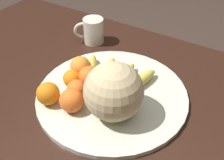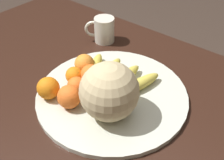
{
  "view_description": "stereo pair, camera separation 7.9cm",
  "coord_description": "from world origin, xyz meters",
  "px_view_note": "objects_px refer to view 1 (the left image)",
  "views": [
    {
      "loc": [
        -0.39,
        0.48,
        1.29
      ],
      "look_at": [
        -0.07,
        -0.04,
        0.79
      ],
      "focal_mm": 42.0,
      "sensor_mm": 36.0,
      "label": 1
    },
    {
      "loc": [
        -0.46,
        0.43,
        1.29
      ],
      "look_at": [
        -0.07,
        -0.04,
        0.79
      ],
      "focal_mm": 42.0,
      "sensor_mm": 36.0,
      "label": 2
    }
  ],
  "objects_px": {
    "melon": "(113,91)",
    "ceramic_mug": "(93,31)",
    "produce_tag": "(98,92)",
    "orange_back_right": "(80,66)",
    "orange_front_left": "(89,76)",
    "orange_back_left": "(48,94)",
    "kitchen_table": "(89,114)",
    "fruit_bowl": "(112,94)",
    "banana_bunch": "(114,75)",
    "orange_top_small": "(77,89)",
    "orange_front_right": "(72,100)",
    "orange_mid_center": "(71,79)"
  },
  "relations": [
    {
      "from": "melon",
      "to": "ceramic_mug",
      "type": "relative_size",
      "value": 1.57
    },
    {
      "from": "produce_tag",
      "to": "melon",
      "type": "bearing_deg",
      "value": 170.76
    },
    {
      "from": "orange_back_right",
      "to": "produce_tag",
      "type": "relative_size",
      "value": 0.65
    },
    {
      "from": "ceramic_mug",
      "to": "orange_back_right",
      "type": "bearing_deg",
      "value": 115.13
    },
    {
      "from": "orange_front_left",
      "to": "orange_back_left",
      "type": "distance_m",
      "value": 0.14
    },
    {
      "from": "kitchen_table",
      "to": "orange_back_right",
      "type": "bearing_deg",
      "value": -41.74
    },
    {
      "from": "kitchen_table",
      "to": "produce_tag",
      "type": "distance_m",
      "value": 0.11
    },
    {
      "from": "fruit_bowl",
      "to": "produce_tag",
      "type": "bearing_deg",
      "value": 29.29
    },
    {
      "from": "orange_front_left",
      "to": "orange_back_right",
      "type": "xyz_separation_m",
      "value": [
        0.06,
        -0.03,
        0.0
      ]
    },
    {
      "from": "banana_bunch",
      "to": "orange_top_small",
      "type": "distance_m",
      "value": 0.14
    },
    {
      "from": "banana_bunch",
      "to": "orange_back_right",
      "type": "distance_m",
      "value": 0.12
    },
    {
      "from": "orange_front_left",
      "to": "orange_front_right",
      "type": "xyz_separation_m",
      "value": [
        -0.02,
        0.12,
        0.0
      ]
    },
    {
      "from": "melon",
      "to": "orange_top_small",
      "type": "relative_size",
      "value": 2.83
    },
    {
      "from": "melon",
      "to": "orange_back_left",
      "type": "xyz_separation_m",
      "value": [
        0.19,
        0.06,
        -0.05
      ]
    },
    {
      "from": "orange_back_right",
      "to": "orange_mid_center",
      "type": "bearing_deg",
      "value": 101.24
    },
    {
      "from": "orange_top_small",
      "to": "kitchen_table",
      "type": "bearing_deg",
      "value": -109.39
    },
    {
      "from": "banana_bunch",
      "to": "ceramic_mug",
      "type": "xyz_separation_m",
      "value": [
        0.21,
        -0.18,
        0.02
      ]
    },
    {
      "from": "orange_front_right",
      "to": "ceramic_mug",
      "type": "bearing_deg",
      "value": -63.39
    },
    {
      "from": "orange_back_left",
      "to": "produce_tag",
      "type": "height_order",
      "value": "orange_back_left"
    },
    {
      "from": "orange_mid_center",
      "to": "fruit_bowl",
      "type": "bearing_deg",
      "value": -162.17
    },
    {
      "from": "fruit_bowl",
      "to": "orange_front_right",
      "type": "distance_m",
      "value": 0.14
    },
    {
      "from": "orange_front_right",
      "to": "orange_back_right",
      "type": "xyz_separation_m",
      "value": [
        0.08,
        -0.15,
        -0.0
      ]
    },
    {
      "from": "produce_tag",
      "to": "ceramic_mug",
      "type": "xyz_separation_m",
      "value": [
        0.2,
        -0.26,
        0.03
      ]
    },
    {
      "from": "fruit_bowl",
      "to": "orange_top_small",
      "type": "distance_m",
      "value": 0.11
    },
    {
      "from": "kitchen_table",
      "to": "orange_back_right",
      "type": "height_order",
      "value": "orange_back_right"
    },
    {
      "from": "orange_mid_center",
      "to": "melon",
      "type": "bearing_deg",
      "value": 169.8
    },
    {
      "from": "orange_back_right",
      "to": "produce_tag",
      "type": "height_order",
      "value": "orange_back_right"
    },
    {
      "from": "orange_front_left",
      "to": "orange_back_left",
      "type": "relative_size",
      "value": 0.98
    },
    {
      "from": "orange_top_small",
      "to": "produce_tag",
      "type": "relative_size",
      "value": 0.56
    },
    {
      "from": "fruit_bowl",
      "to": "orange_back_left",
      "type": "height_order",
      "value": "orange_back_left"
    },
    {
      "from": "orange_top_small",
      "to": "produce_tag",
      "type": "xyz_separation_m",
      "value": [
        -0.04,
        -0.05,
        -0.03
      ]
    },
    {
      "from": "orange_back_left",
      "to": "produce_tag",
      "type": "relative_size",
      "value": 0.66
    },
    {
      "from": "melon",
      "to": "orange_front_left",
      "type": "height_order",
      "value": "melon"
    },
    {
      "from": "banana_bunch",
      "to": "ceramic_mug",
      "type": "distance_m",
      "value": 0.28
    },
    {
      "from": "orange_back_left",
      "to": "orange_back_right",
      "type": "relative_size",
      "value": 1.02
    },
    {
      "from": "ceramic_mug",
      "to": "orange_top_small",
      "type": "bearing_deg",
      "value": 117.05
    },
    {
      "from": "kitchen_table",
      "to": "ceramic_mug",
      "type": "relative_size",
      "value": 14.15
    },
    {
      "from": "banana_bunch",
      "to": "produce_tag",
      "type": "relative_size",
      "value": 2.49
    },
    {
      "from": "kitchen_table",
      "to": "melon",
      "type": "height_order",
      "value": "melon"
    },
    {
      "from": "melon",
      "to": "orange_back_left",
      "type": "bearing_deg",
      "value": 18.85
    },
    {
      "from": "fruit_bowl",
      "to": "orange_front_right",
      "type": "xyz_separation_m",
      "value": [
        0.06,
        0.12,
        0.04
      ]
    },
    {
      "from": "orange_front_right",
      "to": "orange_mid_center",
      "type": "xyz_separation_m",
      "value": [
        0.07,
        -0.08,
        -0.01
      ]
    },
    {
      "from": "orange_front_right",
      "to": "orange_front_left",
      "type": "bearing_deg",
      "value": -78.65
    },
    {
      "from": "orange_mid_center",
      "to": "orange_top_small",
      "type": "bearing_deg",
      "value": 145.66
    },
    {
      "from": "orange_back_left",
      "to": "produce_tag",
      "type": "xyz_separation_m",
      "value": [
        -0.1,
        -0.11,
        -0.03
      ]
    },
    {
      "from": "banana_bunch",
      "to": "orange_mid_center",
      "type": "xyz_separation_m",
      "value": [
        0.1,
        0.1,
        0.01
      ]
    },
    {
      "from": "orange_back_right",
      "to": "ceramic_mug",
      "type": "height_order",
      "value": "ceramic_mug"
    },
    {
      "from": "produce_tag",
      "to": "orange_top_small",
      "type": "bearing_deg",
      "value": 69.57
    },
    {
      "from": "banana_bunch",
      "to": "orange_front_left",
      "type": "height_order",
      "value": "orange_front_left"
    },
    {
      "from": "orange_back_left",
      "to": "orange_front_right",
      "type": "bearing_deg",
      "value": -170.58
    }
  ]
}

